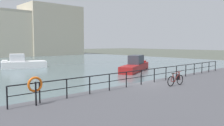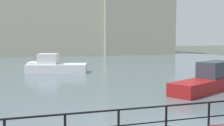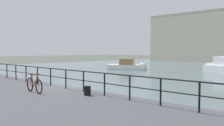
% 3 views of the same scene
% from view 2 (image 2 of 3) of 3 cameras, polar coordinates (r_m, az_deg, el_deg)
% --- Properties ---
extents(water_basin, '(80.00, 60.00, 0.01)m').
position_cam_2_polar(water_basin, '(39.05, -12.94, -0.95)').
color(water_basin, slate).
rests_on(water_basin, ground_plane).
extents(harbor_building, '(65.26, 12.25, 15.91)m').
position_cam_2_polar(harbor_building, '(68.02, -9.78, 7.20)').
color(harbor_building, beige).
rests_on(harbor_building, ground_plane).
extents(moored_harbor_tender, '(8.99, 5.75, 2.13)m').
position_cam_2_polar(moored_harbor_tender, '(23.35, 19.14, -3.10)').
color(moored_harbor_tender, maroon).
rests_on(moored_harbor_tender, water_basin).
extents(moored_cabin_cruiser, '(7.13, 4.65, 2.15)m').
position_cam_2_polar(moored_cabin_cruiser, '(33.36, -11.16, -0.64)').
color(moored_cabin_cruiser, white).
rests_on(moored_cabin_cruiser, water_basin).
extents(quay_railing, '(21.74, 0.07, 1.08)m').
position_cam_2_polar(quay_railing, '(9.17, 10.60, -10.21)').
color(quay_railing, black).
rests_on(quay_railing, quay_promenade).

